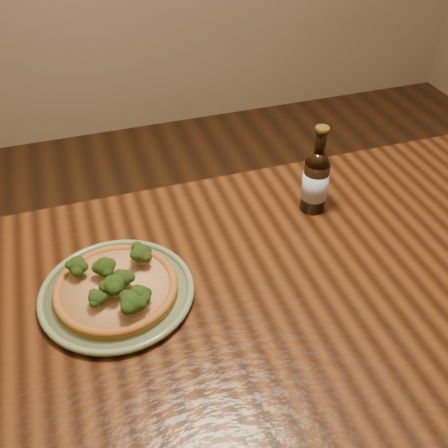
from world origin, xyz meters
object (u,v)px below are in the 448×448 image
object	(u,v)px
plate	(117,293)
pizza	(116,287)
table	(303,319)
beer_bottle	(316,180)

from	to	relation	value
plate	pizza	bearing A→B (deg)	-64.72
plate	table	bearing A→B (deg)	-15.50
pizza	beer_bottle	bearing A→B (deg)	16.23
table	beer_bottle	xyz separation A→B (m)	(0.13, 0.25, 0.18)
plate	beer_bottle	bearing A→B (deg)	16.00
table	beer_bottle	world-z (taller)	beer_bottle
table	beer_bottle	bearing A→B (deg)	62.56
pizza	beer_bottle	distance (m)	0.53
plate	beer_bottle	distance (m)	0.53
pizza	beer_bottle	size ratio (longest dim) A/B	1.11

